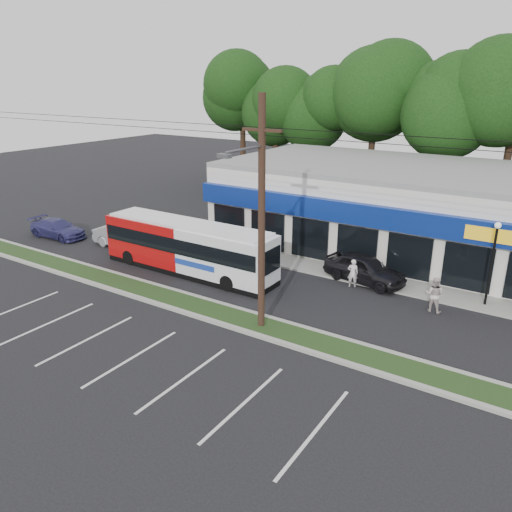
{
  "coord_description": "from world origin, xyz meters",
  "views": [
    {
      "loc": [
        13.68,
        -15.88,
        10.48
      ],
      "look_at": [
        0.13,
        5.0,
        1.63
      ],
      "focal_mm": 35.0,
      "sensor_mm": 36.0,
      "label": 1
    }
  ],
  "objects_px": {
    "car_blue": "(58,228)",
    "pedestrian_b": "(434,294)",
    "car_dark": "(365,269)",
    "pedestrian_a": "(353,273)",
    "metrobus": "(188,246)",
    "lamp_post": "(493,255)",
    "utility_pole": "(257,209)",
    "car_silver": "(125,236)"
  },
  "relations": [
    {
      "from": "car_dark",
      "to": "pedestrian_a",
      "type": "relative_size",
      "value": 2.94
    },
    {
      "from": "metrobus",
      "to": "pedestrian_a",
      "type": "xyz_separation_m",
      "value": [
        8.73,
        3.03,
        -0.78
      ]
    },
    {
      "from": "utility_pole",
      "to": "pedestrian_a",
      "type": "height_order",
      "value": "utility_pole"
    },
    {
      "from": "utility_pole",
      "to": "metrobus",
      "type": "bearing_deg",
      "value": 152.81
    },
    {
      "from": "car_silver",
      "to": "pedestrian_a",
      "type": "relative_size",
      "value": 2.93
    },
    {
      "from": "lamp_post",
      "to": "pedestrian_a",
      "type": "xyz_separation_m",
      "value": [
        -6.39,
        -1.27,
        -1.9
      ]
    },
    {
      "from": "utility_pole",
      "to": "metrobus",
      "type": "xyz_separation_m",
      "value": [
        -6.96,
        3.57,
        -3.86
      ]
    },
    {
      "from": "metrobus",
      "to": "lamp_post",
      "type": "bearing_deg",
      "value": 15.98
    },
    {
      "from": "car_dark",
      "to": "car_silver",
      "type": "height_order",
      "value": "car_dark"
    },
    {
      "from": "metrobus",
      "to": "car_silver",
      "type": "xyz_separation_m",
      "value": [
        -6.4,
        1.15,
        -0.8
      ]
    },
    {
      "from": "car_silver",
      "to": "car_dark",
      "type": "bearing_deg",
      "value": -82.54
    },
    {
      "from": "lamp_post",
      "to": "pedestrian_b",
      "type": "distance_m",
      "value": 3.33
    },
    {
      "from": "car_silver",
      "to": "pedestrian_a",
      "type": "distance_m",
      "value": 15.25
    },
    {
      "from": "pedestrian_b",
      "to": "lamp_post",
      "type": "bearing_deg",
      "value": -135.21
    },
    {
      "from": "lamp_post",
      "to": "car_blue",
      "type": "bearing_deg",
      "value": -171.26
    },
    {
      "from": "lamp_post",
      "to": "metrobus",
      "type": "xyz_separation_m",
      "value": [
        -15.12,
        -4.3,
        -1.12
      ]
    },
    {
      "from": "utility_pole",
      "to": "car_silver",
      "type": "bearing_deg",
      "value": 160.53
    },
    {
      "from": "utility_pole",
      "to": "car_blue",
      "type": "bearing_deg",
      "value": 168.99
    },
    {
      "from": "utility_pole",
      "to": "pedestrian_a",
      "type": "relative_size",
      "value": 32.29
    },
    {
      "from": "car_dark",
      "to": "car_silver",
      "type": "relative_size",
      "value": 1.01
    },
    {
      "from": "metrobus",
      "to": "car_silver",
      "type": "bearing_deg",
      "value": 169.95
    },
    {
      "from": "lamp_post",
      "to": "car_silver",
      "type": "relative_size",
      "value": 0.94
    },
    {
      "from": "lamp_post",
      "to": "car_dark",
      "type": "relative_size",
      "value": 0.93
    },
    {
      "from": "pedestrian_a",
      "to": "car_dark",
      "type": "bearing_deg",
      "value": -129.62
    },
    {
      "from": "utility_pole",
      "to": "lamp_post",
      "type": "bearing_deg",
      "value": 43.95
    },
    {
      "from": "utility_pole",
      "to": "car_blue",
      "type": "distance_m",
      "value": 19.93
    },
    {
      "from": "car_blue",
      "to": "pedestrian_b",
      "type": "xyz_separation_m",
      "value": [
        25.16,
        2.21,
        0.23
      ]
    },
    {
      "from": "car_silver",
      "to": "lamp_post",
      "type": "bearing_deg",
      "value": -84.69
    },
    {
      "from": "lamp_post",
      "to": "utility_pole",
      "type": "bearing_deg",
      "value": -136.05
    },
    {
      "from": "car_silver",
      "to": "car_blue",
      "type": "height_order",
      "value": "car_silver"
    },
    {
      "from": "car_blue",
      "to": "pedestrian_b",
      "type": "bearing_deg",
      "value": -87.73
    },
    {
      "from": "lamp_post",
      "to": "metrobus",
      "type": "relative_size",
      "value": 0.39
    },
    {
      "from": "car_dark",
      "to": "pedestrian_a",
      "type": "distance_m",
      "value": 1.01
    },
    {
      "from": "car_dark",
      "to": "pedestrian_b",
      "type": "height_order",
      "value": "pedestrian_b"
    },
    {
      "from": "pedestrian_a",
      "to": "car_blue",
      "type": "bearing_deg",
      "value": -15.77
    },
    {
      "from": "utility_pole",
      "to": "pedestrian_b",
      "type": "height_order",
      "value": "utility_pole"
    },
    {
      "from": "metrobus",
      "to": "pedestrian_a",
      "type": "distance_m",
      "value": 9.27
    },
    {
      "from": "car_blue",
      "to": "car_silver",
      "type": "bearing_deg",
      "value": -82.42
    },
    {
      "from": "lamp_post",
      "to": "car_silver",
      "type": "height_order",
      "value": "lamp_post"
    },
    {
      "from": "metrobus",
      "to": "pedestrian_a",
      "type": "height_order",
      "value": "metrobus"
    },
    {
      "from": "lamp_post",
      "to": "pedestrian_b",
      "type": "relative_size",
      "value": 2.44
    },
    {
      "from": "metrobus",
      "to": "pedestrian_b",
      "type": "distance_m",
      "value": 13.35
    }
  ]
}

